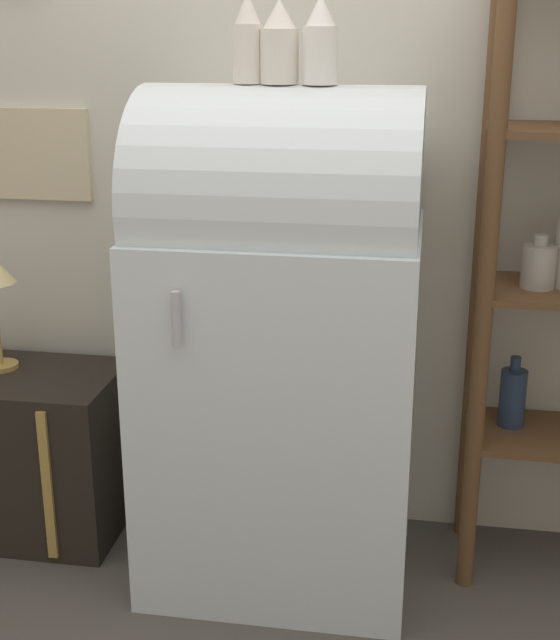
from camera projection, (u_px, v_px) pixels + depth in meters
The scene contains 7 objects.
ground_plane at pixel (269, 605), 2.61m from camera, with size 12.00×12.00×0.00m, color #4C4742.
wall_back at pixel (299, 117), 2.73m from camera, with size 7.00×0.09×2.70m.
refrigerator at pixel (282, 337), 2.59m from camera, with size 0.77×0.68×1.47m.
suitcase_trunk at pixel (23, 451), 2.95m from camera, with size 0.65×0.42×0.55m.
vase_left at pixel (248, 41), 2.35m from camera, with size 0.08×0.08×0.23m.
vase_center at pixel (279, 45), 2.33m from camera, with size 0.10×0.10×0.21m.
vase_right at pixel (320, 43), 2.30m from camera, with size 0.09×0.09×0.22m.
Camera 1 is at (0.40, -2.18, 1.61)m, focal length 50.00 mm.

